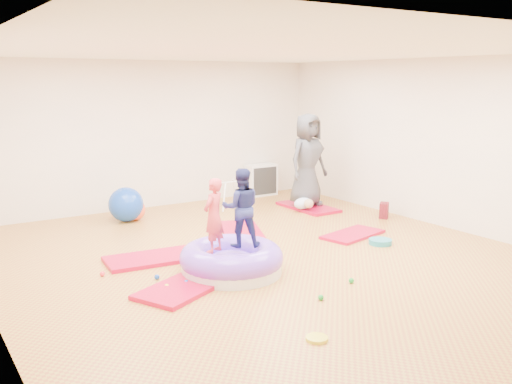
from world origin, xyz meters
TOP-DOWN VIEW (x-y plane):
  - room at (0.00, 0.00)m, footprint 7.01×8.01m
  - gym_mat_front_left at (-1.43, -0.40)m, footprint 1.45×1.15m
  - gym_mat_mid_left at (-1.32, 0.82)m, footprint 1.38×0.79m
  - gym_mat_center_back at (0.44, 1.44)m, footprint 1.02×1.34m
  - gym_mat_right at (1.81, 0.28)m, footprint 1.17×0.77m
  - gym_mat_rear_right at (2.43, 2.22)m, footprint 0.64×1.28m
  - inflatable_cushion at (-0.70, -0.22)m, footprint 1.33×1.33m
  - child_pink at (-0.97, -0.24)m, footprint 0.40×0.36m
  - child_navy at (-0.55, -0.21)m, footprint 0.61×0.56m
  - adult_caregiver at (2.44, 2.28)m, footprint 0.94×0.69m
  - infant at (2.17, 2.01)m, footprint 0.38×0.38m
  - ball_pit_balls at (-1.11, -0.35)m, footprint 2.54×2.18m
  - exercise_ball_blue at (-0.88, 3.13)m, footprint 0.61×0.61m
  - exercise_ball_orange at (-0.72, 3.13)m, footprint 0.37×0.37m
  - infant_play_gym at (1.17, 3.07)m, footprint 0.68×0.65m
  - cube_shelf at (2.37, 3.79)m, footprint 0.67×0.33m
  - balance_disc at (1.84, -0.30)m, footprint 0.35×0.35m
  - backpack at (3.10, 0.88)m, footprint 0.28×0.27m
  - yellow_toy at (-0.99, -2.31)m, footprint 0.21×0.21m

SIDE VIEW (x-z plane):
  - yellow_toy at x=-0.99m, z-range 0.00..0.03m
  - gym_mat_right at x=1.81m, z-range 0.00..0.04m
  - gym_mat_center_back at x=0.44m, z-range 0.00..0.05m
  - gym_mat_rear_right at x=2.43m, z-range 0.00..0.05m
  - gym_mat_front_left at x=-1.43m, z-range 0.00..0.05m
  - gym_mat_mid_left at x=-1.32m, z-range 0.00..0.05m
  - ball_pit_balls at x=-1.11m, z-range 0.00..0.07m
  - balance_disc at x=1.84m, z-range 0.00..0.08m
  - backpack at x=3.10m, z-range 0.00..0.28m
  - inflatable_cushion at x=-0.70m, z-range -0.05..0.37m
  - infant at x=2.17m, z-range 0.06..0.28m
  - exercise_ball_orange at x=-0.72m, z-range 0.00..0.37m
  - exercise_ball_blue at x=-0.88m, z-range 0.00..0.61m
  - cube_shelf at x=2.37m, z-range 0.00..0.67m
  - infant_play_gym at x=1.17m, z-range 0.09..0.61m
  - child_pink at x=-0.97m, z-range 0.38..1.31m
  - child_navy at x=-0.55m, z-range 0.38..1.40m
  - adult_caregiver at x=2.44m, z-range 0.05..1.82m
  - room at x=0.00m, z-range 0.00..2.80m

